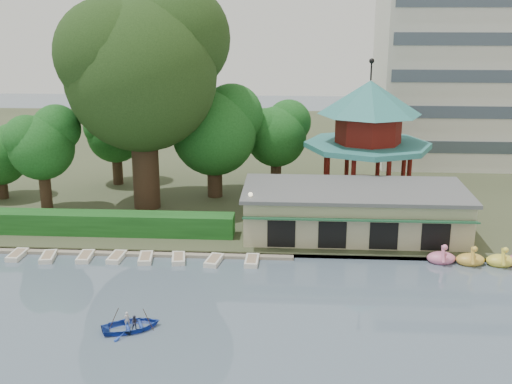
# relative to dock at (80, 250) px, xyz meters

# --- Properties ---
(ground_plane) EXTENTS (220.00, 220.00, 0.00)m
(ground_plane) POSITION_rel_dock_xyz_m (12.00, -17.20, -0.12)
(ground_plane) COLOR slate
(ground_plane) RESTS_ON ground
(shore) EXTENTS (220.00, 70.00, 0.40)m
(shore) POSITION_rel_dock_xyz_m (12.00, 34.80, 0.08)
(shore) COLOR #424930
(shore) RESTS_ON ground
(embankment) EXTENTS (220.00, 0.60, 0.30)m
(embankment) POSITION_rel_dock_xyz_m (12.00, 0.10, 0.03)
(embankment) COLOR gray
(embankment) RESTS_ON ground
(dock) EXTENTS (34.00, 1.60, 0.24)m
(dock) POSITION_rel_dock_xyz_m (0.00, 0.00, 0.00)
(dock) COLOR gray
(dock) RESTS_ON ground
(boathouse) EXTENTS (18.60, 9.39, 3.90)m
(boathouse) POSITION_rel_dock_xyz_m (22.00, 4.77, 2.25)
(boathouse) COLOR #B0AB88
(boathouse) RESTS_ON shore
(pavilion) EXTENTS (12.40, 12.40, 13.50)m
(pavilion) POSITION_rel_dock_xyz_m (24.00, 14.80, 7.36)
(pavilion) COLOR #B0AB88
(pavilion) RESTS_ON shore
(hedge) EXTENTS (30.00, 2.00, 1.80)m
(hedge) POSITION_rel_dock_xyz_m (-3.00, 3.30, 1.18)
(hedge) COLOR #1D5C1F
(hedge) RESTS_ON shore
(lamp_post) EXTENTS (0.36, 0.36, 4.28)m
(lamp_post) POSITION_rel_dock_xyz_m (13.50, 1.80, 3.22)
(lamp_post) COLOR black
(lamp_post) RESTS_ON shore
(big_tree) EXTENTS (15.16, 14.13, 20.80)m
(big_tree) POSITION_rel_dock_xyz_m (3.19, 11.02, 13.75)
(big_tree) COLOR #3A281C
(big_tree) RESTS_ON shore
(small_trees) EXTENTS (39.65, 16.25, 11.16)m
(small_trees) POSITION_rel_dock_xyz_m (1.05, 14.46, 6.49)
(small_trees) COLOR #3A281C
(small_trees) RESTS_ON shore
(moored_rowboats) EXTENTS (29.83, 2.73, 0.36)m
(moored_rowboats) POSITION_rel_dock_xyz_m (-0.71, -1.43, 0.06)
(moored_rowboats) COLOR silver
(moored_rowboats) RESTS_ON ground
(rowboat_with_passengers) EXTENTS (5.92, 5.19, 2.01)m
(rowboat_with_passengers) POSITION_rel_dock_xyz_m (7.23, -12.32, 0.39)
(rowboat_with_passengers) COLOR #2243B2
(rowboat_with_passengers) RESTS_ON ground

